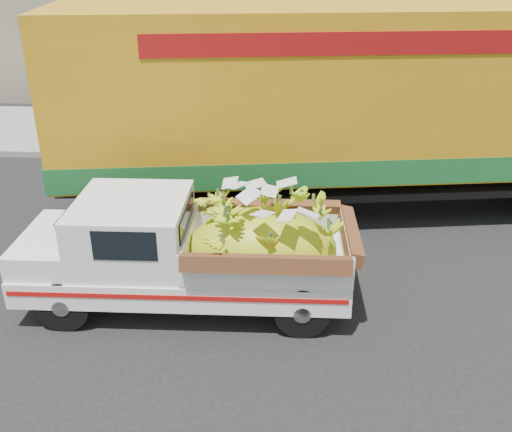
{
  "coord_description": "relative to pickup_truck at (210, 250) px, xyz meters",
  "views": [
    {
      "loc": [
        0.63,
        -7.37,
        4.71
      ],
      "look_at": [
        0.08,
        0.17,
        1.11
      ],
      "focal_mm": 40.0,
      "sensor_mm": 36.0,
      "label": 1
    }
  ],
  "objects": [
    {
      "name": "ground",
      "position": [
        0.52,
        0.45,
        -0.86
      ],
      "size": [
        100.0,
        100.0,
        0.0
      ],
      "primitive_type": "plane",
      "color": "black",
      "rests_on": "ground"
    },
    {
      "name": "curb",
      "position": [
        0.52,
        6.0,
        -0.78
      ],
      "size": [
        60.0,
        0.25,
        0.15
      ],
      "primitive_type": "cube",
      "color": "gray",
      "rests_on": "ground"
    },
    {
      "name": "sidewalk",
      "position": [
        0.52,
        8.1,
        -0.79
      ],
      "size": [
        60.0,
        4.0,
        0.14
      ],
      "primitive_type": "cube",
      "color": "gray",
      "rests_on": "ground"
    },
    {
      "name": "building_left",
      "position": [
        -7.48,
        14.0,
        1.64
      ],
      "size": [
        18.0,
        6.0,
        5.0
      ],
      "primitive_type": "cube",
      "color": "gray",
      "rests_on": "ground"
    },
    {
      "name": "pickup_truck",
      "position": [
        0.0,
        0.0,
        0.0
      ],
      "size": [
        4.59,
        1.79,
        1.59
      ],
      "rotation": [
        0.0,
        0.0,
        0.03
      ],
      "color": "black",
      "rests_on": "ground"
    },
    {
      "name": "semi_trailer",
      "position": [
        2.74,
        3.55,
        1.26
      ],
      "size": [
        12.07,
        4.3,
        3.8
      ],
      "rotation": [
        0.0,
        0.0,
        0.15
      ],
      "color": "black",
      "rests_on": "ground"
    }
  ]
}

